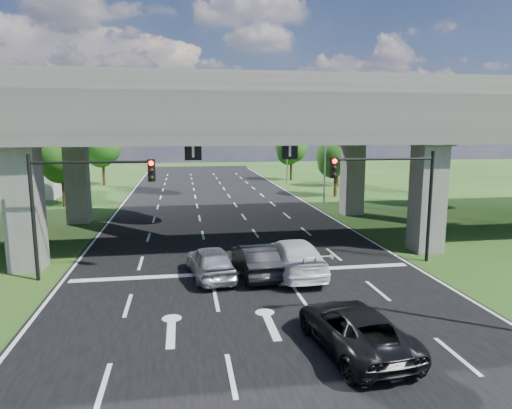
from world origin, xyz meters
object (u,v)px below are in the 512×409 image
object	(u,v)px
signal_right	(393,186)
signal_left	(80,193)
streetlight_far	(321,143)
streetlight_beyond	(284,139)
car_silver	(211,262)
car_dark	(255,260)
car_trailing	(355,329)
car_white	(292,257)

from	to	relation	value
signal_right	signal_left	xyz separation A→B (m)	(-15.65, 0.00, 0.00)
signal_right	streetlight_far	size ratio (longest dim) A/B	0.60
streetlight_beyond	signal_right	bearing A→B (deg)	-93.61
signal_left	streetlight_far	size ratio (longest dim) A/B	0.60
car_silver	signal_right	bearing A→B (deg)	177.88
streetlight_beyond	car_dark	xyz separation A→B (m)	(-9.74, -37.00, -5.04)
streetlight_beyond	car_trailing	bearing A→B (deg)	-99.78
signal_right	streetlight_beyond	distance (m)	36.17
car_white	car_silver	bearing A→B (deg)	-2.47
signal_left	car_dark	xyz separation A→B (m)	(8.18, -0.94, -3.38)
streetlight_beyond	car_trailing	distance (m)	46.03
signal_left	streetlight_beyond	xyz separation A→B (m)	(17.92, 36.06, 1.66)
streetlight_beyond	car_white	xyz separation A→B (m)	(-7.89, -37.00, -4.96)
car_trailing	car_dark	bearing A→B (deg)	-82.64
signal_right	car_dark	distance (m)	8.25
streetlight_beyond	car_trailing	xyz separation A→B (m)	(-7.77, -45.08, -5.10)
car_white	car_trailing	distance (m)	8.08
streetlight_beyond	car_white	bearing A→B (deg)	-102.03
signal_right	car_dark	size ratio (longest dim) A/B	1.27
streetlight_beyond	car_silver	bearing A→B (deg)	-107.87
car_dark	signal_left	bearing A→B (deg)	-10.21
signal_left	car_silver	bearing A→B (deg)	-8.94
signal_left	car_silver	distance (m)	6.94
signal_left	streetlight_far	bearing A→B (deg)	48.22
signal_right	car_silver	bearing A→B (deg)	-174.42
signal_right	car_trailing	xyz separation A→B (m)	(-5.50, -9.03, -3.44)
signal_right	car_silver	distance (m)	10.27
streetlight_beyond	car_silver	world-z (taller)	streetlight_beyond
streetlight_beyond	car_silver	size ratio (longest dim) A/B	2.18
streetlight_beyond	car_white	world-z (taller)	streetlight_beyond
streetlight_far	streetlight_beyond	xyz separation A→B (m)	(0.00, 16.00, 0.00)
streetlight_far	streetlight_beyond	bearing A→B (deg)	90.00
streetlight_beyond	signal_left	bearing A→B (deg)	-116.43
streetlight_far	car_silver	world-z (taller)	streetlight_far
car_silver	car_trailing	xyz separation A→B (m)	(4.16, -8.08, -0.06)
signal_left	streetlight_beyond	world-z (taller)	streetlight_beyond
streetlight_far	car_white	xyz separation A→B (m)	(-7.89, -21.00, -4.96)
signal_left	streetlight_far	world-z (taller)	streetlight_far
car_silver	car_trailing	distance (m)	9.09
streetlight_beyond	car_dark	size ratio (longest dim) A/B	2.11
streetlight_beyond	car_dark	distance (m)	38.59
signal_right	car_trailing	distance (m)	11.11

